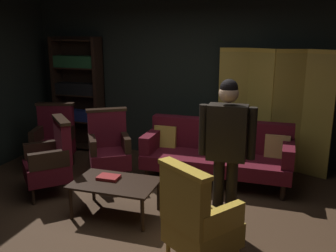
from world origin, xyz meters
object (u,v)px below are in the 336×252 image
Objects in this scene: armchair_gilt_accent at (197,220)px; armchair_wing_right at (51,160)px; armchair_wing_left at (54,139)px; armchair_wing_far at (109,147)px; folding_screen at (273,109)px; coffee_table at (115,186)px; book_red_leather at (109,177)px; bookshelf at (79,92)px; velvet_couch at (217,151)px; standing_figure at (227,144)px.

armchair_gilt_accent is 1.00× the size of armchair_wing_right.
armchair_wing_left and armchair_wing_far have the same top height.
folding_screen is 1.83× the size of armchair_wing_left.
folding_screen is at bearing 79.69° from armchair_gilt_accent.
coffee_table is 1.16m from armchair_wing_far.
armchair_wing_right is 0.97m from book_red_leather.
folding_screen is at bearing -1.13° from bookshelf.
armchair_wing_left reaches higher than coffee_table.
bookshelf is 2.05× the size of coffee_table.
armchair_wing_left is 4.03× the size of book_red_leather.
standing_figure is (0.35, -1.45, 0.57)m from velvet_couch.
folding_screen is 3.42m from bookshelf.
armchair_wing_right is at bearing -124.37° from armchair_wing_far.
armchair_wing_left and armchair_wing_right have the same top height.
armchair_wing_far is at bearing 119.93° from coffee_table.
standing_figure is at bearing -7.53° from armchair_wing_right.
armchair_wing_right reaches higher than velvet_couch.
standing_figure is at bearing -28.74° from armchair_wing_far.
folding_screen is 2.77m from book_red_leather.
armchair_gilt_accent is at bearing -33.60° from armchair_wing_left.
standing_figure reaches higher than armchair_wing_left.
bookshelf is (-3.42, 0.07, 0.09)m from folding_screen.
armchair_gilt_accent is 2.45m from armchair_wing_right.
armchair_wing_left is 1.00m from armchair_wing_right.
coffee_table is 0.59× the size of standing_figure.
armchair_wing_left is at bearing 144.79° from coffee_table.
book_red_leather is (0.46, -0.93, -0.05)m from armchair_wing_far.
bookshelf is 1.97× the size of armchair_gilt_accent.
folding_screen is at bearing 33.42° from armchair_wing_right.
armchair_wing_right is (0.67, -1.88, -0.59)m from bookshelf.
standing_figure is at bearing -21.76° from armchair_wing_left.
folding_screen is at bearing 80.07° from standing_figure.
bookshelf is 1.97× the size of armchair_wing_far.
book_red_leather is at bearing -128.64° from velvet_couch.
armchair_wing_right is at bearing -146.58° from folding_screen.
bookshelf is 0.97× the size of velvet_couch.
velvet_couch is 2.58m from armchair_wing_left.
bookshelf is at bearing 178.87° from folding_screen.
armchair_gilt_accent is at bearing -31.13° from book_red_leather.
armchair_wing_left is (-3.28, -0.97, -0.50)m from folding_screen.
bookshelf reaches higher than coffee_table.
folding_screen is 3.46m from armchair_wing_left.
armchair_wing_far is (0.49, 0.72, 0.00)m from armchair_wing_right.
armchair_wing_right is (-1.07, 0.28, 0.12)m from coffee_table.
velvet_couch is (2.70, -0.74, -0.62)m from bookshelf.
folding_screen is 2.76m from coffee_table.
coffee_table is 0.96× the size of armchair_wing_left.
velvet_couch is at bearing 29.28° from armchair_wing_right.
velvet_couch is at bearing -136.76° from folding_screen.
book_red_leather is (-1.08, -1.35, -0.01)m from velvet_couch.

